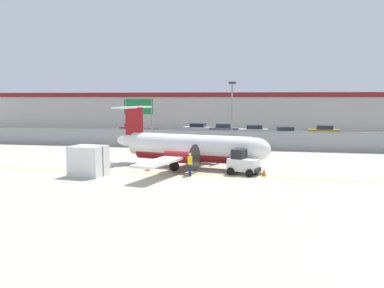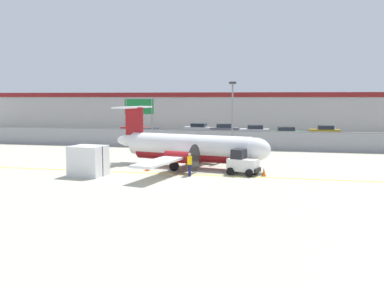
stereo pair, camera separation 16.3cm
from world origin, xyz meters
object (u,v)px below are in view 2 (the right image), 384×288
at_px(parked_car_0, 135,129).
at_px(parked_car_3, 225,129).
at_px(commuter_airplane, 192,148).
at_px(baggage_tug, 242,163).
at_px(traffic_cone_far_left, 188,161).
at_px(ground_crew_worker, 190,163).
at_px(apron_light_pole, 232,111).
at_px(parked_car_1, 149,134).
at_px(highway_sign, 139,110).
at_px(cargo_container, 88,161).
at_px(traffic_cone_near_left, 264,172).
at_px(parked_car_5, 287,133).
at_px(traffic_cone_near_right, 200,159).
at_px(traffic_cone_far_right, 147,167).
at_px(parked_car_4, 254,131).
at_px(parked_car_6, 325,131).
at_px(parked_car_2, 198,128).

distance_m(parked_car_0, parked_car_3, 13.69).
height_order(commuter_airplane, parked_car_0, commuter_airplane).
relative_size(baggage_tug, parked_car_0, 0.58).
relative_size(traffic_cone_far_left, parked_car_3, 0.15).
distance_m(commuter_airplane, parked_car_3, 30.24).
relative_size(ground_crew_worker, apron_light_pole, 0.23).
bearing_deg(parked_car_1, highway_sign, 90.06).
xyz_separation_m(cargo_container, traffic_cone_near_left, (12.61, 2.47, -0.79)).
bearing_deg(commuter_airplane, traffic_cone_near_left, -12.47).
bearing_deg(apron_light_pole, highway_sign, 154.66).
bearing_deg(ground_crew_worker, traffic_cone_far_left, 79.20).
xyz_separation_m(cargo_container, parked_car_5, (14.48, 30.68, -0.21)).
height_order(traffic_cone_near_right, traffic_cone_far_right, same).
xyz_separation_m(traffic_cone_far_right, parked_car_4, (6.36, 30.57, 0.58)).
bearing_deg(parked_car_6, parked_car_1, 24.17).
distance_m(traffic_cone_near_right, highway_sign, 16.21).
bearing_deg(parked_car_1, traffic_cone_near_left, 122.01).
bearing_deg(commuter_airplane, ground_crew_worker, -68.20).
height_order(commuter_airplane, baggage_tug, commuter_airplane).
bearing_deg(traffic_cone_near_right, baggage_tug, -50.16).
xyz_separation_m(traffic_cone_near_right, parked_car_6, (12.97, 27.11, 0.58)).
bearing_deg(ground_crew_worker, highway_sign, 94.51).
relative_size(traffic_cone_near_left, traffic_cone_far_left, 1.00).
distance_m(baggage_tug, traffic_cone_near_left, 1.71).
relative_size(parked_car_2, apron_light_pole, 0.60).
xyz_separation_m(cargo_container, parked_car_1, (-3.21, 24.57, -0.21)).
xyz_separation_m(traffic_cone_near_right, apron_light_pole, (2.03, 6.76, 3.99)).
xyz_separation_m(commuter_airplane, parked_car_4, (3.27, 28.21, -0.71)).
bearing_deg(parked_car_1, traffic_cone_far_left, 113.69).
distance_m(parked_car_1, apron_light_pole, 16.14).
bearing_deg(highway_sign, parked_car_0, 111.64).
xyz_separation_m(ground_crew_worker, parked_car_3, (-1.95, 34.11, -0.06)).
relative_size(ground_crew_worker, traffic_cone_near_left, 2.66).
xyz_separation_m(commuter_airplane, parked_car_5, (7.81, 25.44, -0.71)).
xyz_separation_m(traffic_cone_near_left, traffic_cone_near_right, (-5.75, 5.22, 0.00)).
distance_m(baggage_tug, ground_crew_worker, 3.94).
bearing_deg(commuter_airplane, parked_car_5, 85.52).
bearing_deg(parked_car_1, parked_car_0, -63.82).
bearing_deg(parked_car_0, parked_car_2, 22.24).
relative_size(parked_car_1, parked_car_2, 0.99).
bearing_deg(parked_car_5, traffic_cone_near_left, -99.65).
bearing_deg(parked_car_4, ground_crew_worker, 82.32).
xyz_separation_m(baggage_tug, parked_car_1, (-14.21, 21.85, 0.04)).
bearing_deg(cargo_container, parked_car_2, 94.57).
xyz_separation_m(ground_crew_worker, traffic_cone_far_right, (-3.73, 1.54, -0.64)).
bearing_deg(baggage_tug, cargo_container, -148.39).
bearing_deg(ground_crew_worker, parked_car_4, 61.13).
height_order(baggage_tug, cargo_container, cargo_container).
distance_m(traffic_cone_near_right, parked_car_6, 30.06).
relative_size(traffic_cone_near_left, parked_car_5, 0.15).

